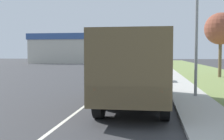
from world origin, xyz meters
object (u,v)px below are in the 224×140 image
object	(u,v)px
car_second_ahead	(144,68)
car_fourth_ahead	(131,61)
military_truck	(136,66)
lamp_post	(193,3)
car_third_ahead	(122,64)
car_farthest_ahead	(150,61)
car_nearest_ahead	(146,73)

from	to	relation	value
car_second_ahead	car_fourth_ahead	bearing A→B (deg)	97.56
military_truck	lamp_post	xyz separation A→B (m)	(2.49, 2.32, 2.85)
car_third_ahead	car_farthest_ahead	xyz separation A→B (m)	(4.15, 21.35, 0.06)
car_second_ahead	car_fourth_ahead	xyz separation A→B (m)	(-3.26, 24.57, 0.08)
car_fourth_ahead	lamp_post	world-z (taller)	lamp_post
car_nearest_ahead	car_fourth_ahead	world-z (taller)	car_fourth_ahead
car_fourth_ahead	car_third_ahead	bearing A→B (deg)	-92.68
military_truck	car_farthest_ahead	size ratio (longest dim) A/B	1.74
car_third_ahead	car_farthest_ahead	distance (m)	21.75
car_nearest_ahead	car_fourth_ahead	xyz separation A→B (m)	(-3.74, 32.98, 0.06)
car_fourth_ahead	lamp_post	xyz separation A→B (m)	(6.09, -40.68, 3.73)
military_truck	car_farthest_ahead	distance (m)	53.07
car_nearest_ahead	lamp_post	distance (m)	8.91
car_third_ahead	car_farthest_ahead	size ratio (longest dim) A/B	0.91
car_nearest_ahead	car_second_ahead	xyz separation A→B (m)	(-0.47, 8.40, -0.02)
military_truck	car_farthest_ahead	bearing A→B (deg)	89.98
car_fourth_ahead	car_second_ahead	bearing A→B (deg)	-82.44
car_second_ahead	car_farthest_ahead	bearing A→B (deg)	89.41
car_nearest_ahead	lamp_post	size ratio (longest dim) A/B	0.53
car_second_ahead	car_third_ahead	xyz separation A→B (m)	(-3.79, 13.29, -0.06)
car_fourth_ahead	car_farthest_ahead	bearing A→B (deg)	70.24
car_third_ahead	lamp_post	world-z (taller)	lamp_post
military_truck	car_nearest_ahead	xyz separation A→B (m)	(0.14, 10.02, -0.94)
car_second_ahead	car_third_ahead	size ratio (longest dim) A/B	1.15
car_fourth_ahead	lamp_post	bearing A→B (deg)	-81.49
car_second_ahead	car_farthest_ahead	world-z (taller)	car_farthest_ahead
car_second_ahead	lamp_post	world-z (taller)	lamp_post
car_nearest_ahead	car_third_ahead	world-z (taller)	car_nearest_ahead
military_truck	car_nearest_ahead	distance (m)	10.07
military_truck	car_fourth_ahead	distance (m)	43.16
car_nearest_ahead	car_fourth_ahead	distance (m)	33.19
military_truck	car_nearest_ahead	size ratio (longest dim) A/B	1.98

